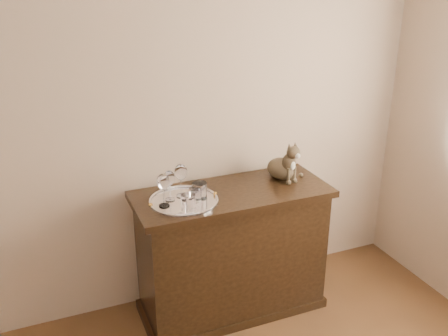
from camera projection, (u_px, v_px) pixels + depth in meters
The scene contains 10 objects.
wall_back at pixel (116, 108), 2.87m from camera, with size 4.00×0.10×2.70m, color #BFAA8F.
sideboard at pixel (232, 252), 3.17m from camera, with size 1.20×0.50×0.85m, color black, non-canonical shape.
tray at pixel (184, 201), 2.87m from camera, with size 0.40×0.40×0.01m, color white.
wine_glass_a at pixel (170, 186), 2.84m from camera, with size 0.07×0.07×0.18m, color silver, non-canonical shape.
wine_glass_b at pixel (181, 180), 2.89m from camera, with size 0.08×0.08×0.20m, color white, non-canonical shape.
wine_glass_c at pixel (163, 190), 2.77m from camera, with size 0.07×0.07×0.19m, color white, non-canonical shape.
tumbler_a at pixel (195, 195), 2.85m from camera, with size 0.07×0.07×0.08m, color white.
tumbler_b at pixel (188, 202), 2.74m from camera, with size 0.08×0.08×0.09m, color silver.
tumbler_c at pixel (200, 191), 2.88m from camera, with size 0.09×0.09×0.10m, color white.
cat at pixel (282, 159), 3.15m from camera, with size 0.26×0.24×0.26m, color #48362A, non-canonical shape.
Camera 1 is at (-0.49, -0.57, 2.11)m, focal length 40.00 mm.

